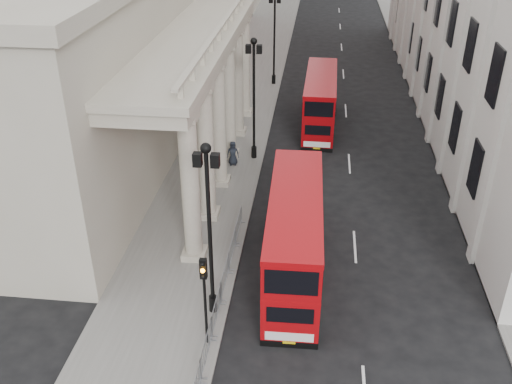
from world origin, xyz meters
name	(u,v)px	position (x,y,z in m)	size (l,w,h in m)	color
ground	(211,381)	(0.00, 0.00, 0.00)	(260.00, 260.00, 0.00)	black
sidewalk_west	(240,106)	(-3.00, 30.00, 0.06)	(6.00, 140.00, 0.12)	slate
sidewalk_east	(437,114)	(13.50, 30.00, 0.06)	(3.00, 140.00, 0.12)	slate
kerb	(274,107)	(-0.05, 30.00, 0.07)	(0.20, 140.00, 0.14)	slate
portico_building	(95,80)	(-10.50, 18.00, 6.00)	(9.00, 28.00, 12.00)	#A59D8B
lamp_post_south	(209,221)	(-0.60, 4.00, 4.91)	(1.05, 0.44, 8.32)	black
lamp_post_mid	(254,92)	(-0.60, 20.00, 4.91)	(1.05, 0.44, 8.32)	black
lamp_post_north	(274,32)	(-0.60, 36.00, 4.91)	(1.05, 0.44, 8.32)	black
traffic_light	(204,286)	(-0.50, 1.98, 3.11)	(0.28, 0.33, 4.30)	black
crowd_barriers	(211,329)	(-0.35, 2.23, 0.67)	(0.50, 18.75, 1.10)	gray
bus_near	(295,236)	(2.84, 7.23, 2.30)	(2.69, 10.26, 4.41)	#A2070C
bus_far	(320,100)	(3.79, 26.36, 2.15)	(2.46, 9.57, 4.11)	#95060B
pedestrian_a	(210,179)	(-2.71, 14.83, 1.05)	(0.67, 0.44, 1.85)	black
pedestrian_b	(193,141)	(-4.93, 20.30, 0.97)	(0.83, 0.65, 1.71)	black
pedestrian_c	(233,153)	(-1.89, 18.74, 0.96)	(0.82, 0.53, 1.68)	black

